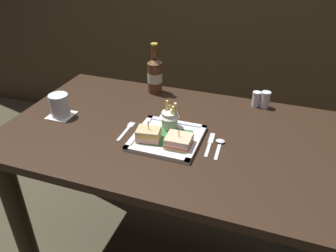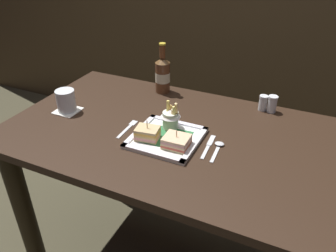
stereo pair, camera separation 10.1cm
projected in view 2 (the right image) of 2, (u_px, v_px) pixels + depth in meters
name	position (u px, v px, depth m)	size (l,w,h in m)	color
dining_table	(170.00, 162.00, 1.39)	(1.29, 0.78, 0.75)	black
square_plate	(166.00, 138.00, 1.26)	(0.25, 0.25, 0.02)	white
sandwich_half_left	(147.00, 133.00, 1.23)	(0.09, 0.08, 0.08)	tan
sandwich_half_right	(176.00, 142.00, 1.19)	(0.09, 0.08, 0.07)	#D6C385
fries_cup	(171.00, 117.00, 1.29)	(0.08, 0.08, 0.11)	silver
beer_bottle	(163.00, 74.00, 1.57)	(0.07, 0.07, 0.24)	brown
drink_coaster	(68.00, 111.00, 1.45)	(0.10, 0.10, 0.00)	silver
water_glass	(66.00, 102.00, 1.43)	(0.08, 0.08, 0.09)	silver
fork	(128.00, 128.00, 1.33)	(0.02, 0.14, 0.00)	silver
knife	(208.00, 146.00, 1.22)	(0.02, 0.16, 0.00)	silver
spoon	(218.00, 147.00, 1.21)	(0.03, 0.13, 0.01)	silver
salt_shaker	(263.00, 104.00, 1.44)	(0.04, 0.04, 0.07)	silver
pepper_shaker	(272.00, 105.00, 1.43)	(0.04, 0.04, 0.07)	silver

